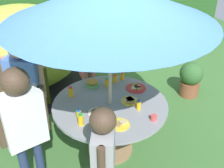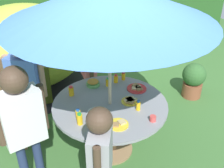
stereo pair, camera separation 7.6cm
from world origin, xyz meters
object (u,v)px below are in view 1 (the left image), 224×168
(juice_bottle_back_edge, at_px, (139,105))
(dome_tent, at_px, (21,48))
(plate_near_left, at_px, (120,124))
(juice_bottle_front_edge, at_px, (115,79))
(cup_near, at_px, (154,118))
(juice_bottle_far_left, at_px, (81,120))
(snack_bowl, at_px, (92,83))
(plate_mid_right, at_px, (96,112))
(juice_bottle_near_right, at_px, (79,115))
(wooden_chair, at_px, (5,100))
(child_in_blue_shirt, at_px, (25,80))
(plate_mid_left, at_px, (136,88))
(patio_umbrella, at_px, (110,2))
(garden_table, at_px, (110,115))
(child_in_white_shirt, at_px, (23,119))
(plate_center_back, at_px, (130,100))
(juice_bottle_center_front, at_px, (71,92))
(juice_bottle_spot_a, at_px, (107,82))
(potted_plant, at_px, (191,78))
(child_in_grey_shirt, at_px, (104,154))
(child_in_pink_shirt, at_px, (86,64))
(juice_bottle_far_right, at_px, (122,76))

(juice_bottle_back_edge, bearing_deg, dome_tent, 111.90)
(plate_near_left, distance_m, juice_bottle_front_edge, 0.85)
(plate_near_left, bearing_deg, cup_near, -11.23)
(juice_bottle_far_left, bearing_deg, snack_bowl, 61.00)
(plate_mid_right, height_order, juice_bottle_near_right, juice_bottle_near_right)
(wooden_chair, bearing_deg, child_in_blue_shirt, -97.37)
(dome_tent, xyz_separation_m, plate_mid_left, (1.10, -1.89, 0.03))
(child_in_blue_shirt, height_order, plate_mid_right, child_in_blue_shirt)
(patio_umbrella, relative_size, juice_bottle_back_edge, 16.78)
(garden_table, relative_size, snack_bowl, 7.81)
(wooden_chair, bearing_deg, garden_table, -90.00)
(patio_umbrella, xyz_separation_m, wooden_chair, (-1.08, 0.79, -1.27))
(plate_near_left, relative_size, juice_bottle_far_left, 1.58)
(child_in_white_shirt, xyz_separation_m, cup_near, (1.24, -0.26, -0.19))
(plate_center_back, height_order, juice_bottle_center_front, juice_bottle_center_front)
(child_in_blue_shirt, bearing_deg, juice_bottle_spot_a, 22.96)
(patio_umbrella, bearing_deg, dome_tent, 108.27)
(juice_bottle_back_edge, distance_m, juice_bottle_spot_a, 0.61)
(potted_plant, height_order, plate_near_left, plate_near_left)
(plate_mid_left, distance_m, juice_bottle_front_edge, 0.30)
(child_in_blue_shirt, xyz_separation_m, child_in_white_shirt, (-0.13, -0.74, 0.01))
(child_in_white_shirt, xyz_separation_m, snack_bowl, (0.90, 0.64, -0.19))
(juice_bottle_far_left, relative_size, juice_bottle_center_front, 1.08)
(juice_bottle_far_left, xyz_separation_m, juice_bottle_spot_a, (0.53, 0.59, -0.01))
(child_in_grey_shirt, distance_m, plate_near_left, 0.54)
(child_in_pink_shirt, height_order, juice_bottle_front_edge, child_in_pink_shirt)
(plate_mid_right, bearing_deg, juice_bottle_far_right, 43.60)
(dome_tent, xyz_separation_m, plate_mid_right, (0.47, -2.16, 0.03))
(plate_mid_right, distance_m, plate_center_back, 0.43)
(plate_mid_left, distance_m, plate_center_back, 0.29)
(dome_tent, relative_size, juice_bottle_far_right, 20.55)
(juice_bottle_near_right, height_order, cup_near, juice_bottle_near_right)
(child_in_pink_shirt, distance_m, cup_near, 1.44)
(juice_bottle_center_front, height_order, juice_bottle_back_edge, same)
(child_in_white_shirt, relative_size, plate_near_left, 6.86)
(child_in_blue_shirt, relative_size, juice_bottle_spot_a, 12.68)
(plate_mid_right, relative_size, juice_bottle_center_front, 1.49)
(potted_plant, xyz_separation_m, plate_near_left, (-1.73, -1.01, 0.39))
(plate_mid_left, height_order, cup_near, cup_near)
(plate_mid_left, xyz_separation_m, juice_bottle_far_left, (-0.83, -0.38, 0.05))
(child_in_blue_shirt, distance_m, plate_near_left, 1.22)
(wooden_chair, distance_m, potted_plant, 2.77)
(potted_plant, distance_m, juice_bottle_front_edge, 1.51)
(wooden_chair, relative_size, juice_bottle_center_front, 8.03)
(juice_bottle_far_right, bearing_deg, potted_plant, 8.54)
(wooden_chair, bearing_deg, snack_bowl, -72.36)
(potted_plant, bearing_deg, child_in_blue_shirt, -178.02)
(plate_center_back, bearing_deg, plate_mid_right, -172.75)
(garden_table, height_order, child_in_grey_shirt, child_in_grey_shirt)
(child_in_grey_shirt, relative_size, cup_near, 18.96)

